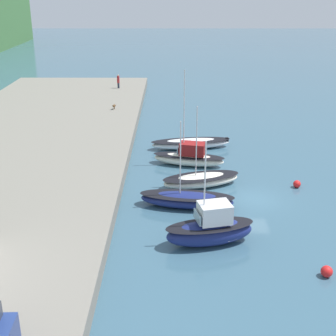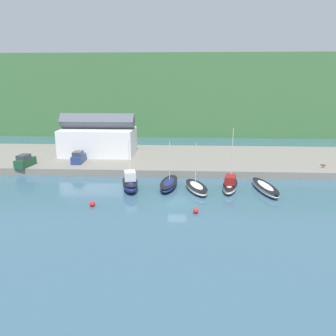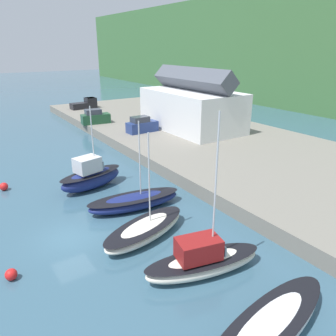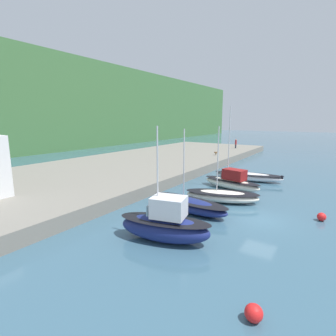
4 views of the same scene
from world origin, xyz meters
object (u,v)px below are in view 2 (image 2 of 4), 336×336
moored_boat_1 (169,184)px  mooring_buoy_1 (92,204)px  moored_boat_2 (196,188)px  dog_on_quay (323,165)px  moored_boat_0 (130,183)px  parked_car_0 (25,161)px  parked_car_1 (79,158)px  mooring_buoy_0 (196,211)px  moored_boat_3 (230,185)px  moored_boat_4 (265,188)px

moored_boat_1 → mooring_buoy_1: bearing=-131.9°
moored_boat_2 → dog_on_quay: (22.28, 10.14, 1.09)m
moored_boat_0 → parked_car_0: 21.75m
parked_car_0 → parked_car_1: bearing=28.3°
parked_car_1 → moored_boat_2: bearing=-30.7°
parked_car_0 → mooring_buoy_0: 34.05m
mooring_buoy_1 → moored_boat_3: bearing=22.2°
parked_car_1 → mooring_buoy_0: parked_car_1 is taller
moored_boat_2 → parked_car_0: size_ratio=1.68×
mooring_buoy_0 → moored_boat_2: bearing=87.8°
moored_boat_1 → dog_on_quay: size_ratio=8.84×
moored_boat_0 → parked_car_1: size_ratio=1.75×
moored_boat_3 → moored_boat_4: moored_boat_3 is taller
mooring_buoy_0 → moored_boat_4: bearing=40.2°
moored_boat_0 → mooring_buoy_1: (-3.86, -6.79, -0.77)m
moored_boat_1 → moored_boat_2: moored_boat_2 is taller
moored_boat_3 → moored_boat_1: bearing=-170.8°
moored_boat_3 → mooring_buoy_0: 10.70m
moored_boat_2 → moored_boat_3: moored_boat_3 is taller
parked_car_0 → parked_car_1: same height
moored_boat_1 → mooring_buoy_0: bearing=-61.1°
moored_boat_2 → parked_car_1: (-21.37, 11.69, 1.55)m
mooring_buoy_1 → moored_boat_0: bearing=60.4°
moored_boat_4 → moored_boat_2: bearing=173.8°
moored_boat_1 → mooring_buoy_0: (3.82, -9.76, -0.30)m
parked_car_1 → dog_on_quay: bearing=-4.1°
parked_car_0 → mooring_buoy_1: size_ratio=6.06×
moored_boat_0 → moored_boat_1: bearing=0.4°
moored_boat_3 → moored_boat_4: bearing=8.4°
moored_boat_0 → dog_on_quay: moored_boat_0 is taller
moored_boat_2 → mooring_buoy_1: (-13.73, -6.81, -0.22)m
parked_car_1 → moored_boat_4: bearing=-21.6°
moored_boat_3 → dog_on_quay: (17.20, 9.29, 0.83)m
moored_boat_4 → mooring_buoy_1: moored_boat_4 is taller
moored_boat_0 → dog_on_quay: 33.72m
moored_boat_4 → parked_car_0: size_ratio=2.03×
moored_boat_0 → moored_boat_3: (14.95, 0.87, -0.29)m
moored_boat_0 → mooring_buoy_0: 12.71m
moored_boat_3 → parked_car_1: (-26.45, 10.84, 1.29)m
parked_car_1 → parked_car_0: bearing=-161.0°
moored_boat_0 → parked_car_1: (-11.50, 11.71, 1.01)m
moored_boat_3 → parked_car_1: bearing=170.2°
moored_boat_2 → dog_on_quay: bearing=7.8°
moored_boat_1 → dog_on_quay: bearing=25.9°
moored_boat_2 → parked_car_0: (-29.90, 8.41, 1.55)m
parked_car_0 → parked_car_1: size_ratio=1.03×
moored_boat_2 → moored_boat_3: size_ratio=0.80×
moored_boat_2 → mooring_buoy_0: moored_boat_2 is taller
moored_boat_1 → moored_boat_3: (9.22, -0.54, 0.21)m
parked_car_1 → mooring_buoy_0: (21.05, -20.06, -1.80)m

